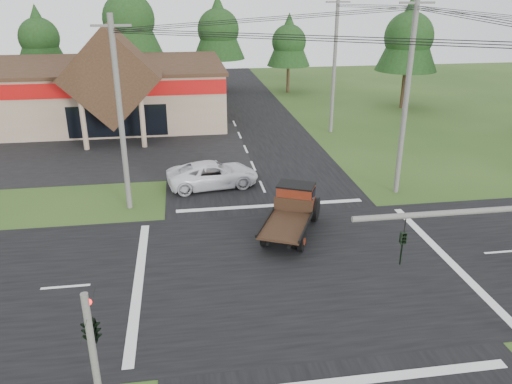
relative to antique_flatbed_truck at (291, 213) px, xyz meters
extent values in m
plane|color=#274418|center=(-0.38, -3.46, -1.16)|extent=(120.00, 120.00, 0.00)
cube|color=black|center=(-0.38, -3.46, -1.15)|extent=(12.00, 120.00, 0.02)
cube|color=black|center=(-0.38, -3.46, -1.15)|extent=(120.00, 12.00, 0.02)
cube|color=black|center=(-14.38, 15.54, -1.14)|extent=(28.00, 14.00, 0.02)
cube|color=#9E836B|center=(-16.38, 26.54, 1.34)|extent=(30.00, 15.00, 5.00)
cube|color=#342615|center=(-16.38, 26.54, 3.89)|extent=(30.40, 15.40, 0.30)
cube|color=#980C0B|center=(-16.38, 18.99, 2.94)|extent=(30.00, 0.12, 1.20)
cube|color=#342615|center=(-10.38, 18.04, 4.14)|extent=(7.78, 4.00, 7.78)
cylinder|color=#9E836B|center=(-12.58, 16.34, 0.84)|extent=(0.40, 0.40, 4.00)
cylinder|color=#9E836B|center=(-8.18, 16.34, 0.84)|extent=(0.40, 0.40, 4.00)
cube|color=black|center=(-10.38, 19.02, 0.34)|extent=(8.00, 0.08, 2.60)
cylinder|color=#595651|center=(3.12, -10.96, 4.84)|extent=(8.00, 0.16, 0.16)
imported|color=black|center=(0.62, -10.96, 3.84)|extent=(0.16, 0.20, 1.00)
cylinder|color=#595651|center=(-7.88, -10.96, 1.04)|extent=(0.20, 0.20, 4.40)
imported|color=black|center=(-7.88, -10.76, 2.54)|extent=(0.53, 2.48, 1.00)
sphere|color=#FF0C0C|center=(-7.88, -10.61, 2.74)|extent=(0.18, 0.18, 0.18)
cylinder|color=#595651|center=(-8.38, 4.54, 4.09)|extent=(0.30, 0.30, 10.50)
cube|color=#595651|center=(-8.38, 4.54, 8.74)|extent=(2.00, 0.12, 0.12)
cylinder|color=#595651|center=(7.62, 4.54, 4.59)|extent=(0.30, 0.30, 11.50)
cube|color=#595651|center=(7.62, 4.54, 9.74)|extent=(2.00, 0.12, 0.12)
cylinder|color=#595651|center=(7.62, 18.54, 4.44)|extent=(0.30, 0.30, 11.20)
cube|color=#595651|center=(7.62, 18.54, 9.44)|extent=(2.00, 0.12, 0.12)
cylinder|color=#332316|center=(-20.38, 38.54, 0.59)|extent=(0.36, 0.36, 3.50)
cone|color=black|center=(-20.38, 38.54, 5.64)|extent=(5.60, 5.60, 6.60)
sphere|color=black|center=(-20.38, 38.54, 5.34)|extent=(4.40, 4.40, 4.40)
cylinder|color=#332316|center=(-10.38, 37.54, 1.12)|extent=(0.36, 0.36, 4.55)
cone|color=black|center=(-10.38, 37.54, 7.68)|extent=(7.28, 7.28, 8.58)
sphere|color=black|center=(-10.38, 37.54, 7.29)|extent=(5.72, 5.72, 5.72)
cylinder|color=#332316|center=(-0.38, 38.54, 0.77)|extent=(0.36, 0.36, 3.85)
cone|color=black|center=(-0.38, 38.54, 6.32)|extent=(6.16, 6.16, 7.26)
sphere|color=black|center=(-0.38, 38.54, 5.99)|extent=(4.84, 4.84, 4.84)
cylinder|color=#332316|center=(7.62, 36.54, 0.42)|extent=(0.36, 0.36, 3.15)
cone|color=black|center=(7.62, 36.54, 4.96)|extent=(5.04, 5.04, 5.94)
sphere|color=black|center=(7.62, 36.54, 4.69)|extent=(3.96, 3.96, 3.96)
cylinder|color=#332316|center=(17.62, 26.54, 0.77)|extent=(0.36, 0.36, 3.85)
cone|color=black|center=(17.62, 26.54, 6.32)|extent=(6.16, 6.16, 7.26)
sphere|color=black|center=(17.62, 26.54, 5.99)|extent=(4.84, 4.84, 4.84)
imported|color=white|center=(-3.43, 7.17, -0.37)|extent=(6.01, 3.41, 1.58)
camera|label=1|loc=(-5.15, -22.27, 10.47)|focal=35.00mm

